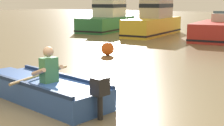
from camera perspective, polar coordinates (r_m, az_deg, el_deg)
The scene contains 6 objects.
ground_plane at distance 6.55m, azimuth -9.02°, elevation -8.17°, with size 120.00×120.00×0.00m, color #7A6B4C.
rowboat_with_person at distance 7.21m, azimuth -11.80°, elevation -4.41°, with size 3.72×1.98×1.19m.
moored_boat_green at distance 23.40m, azimuth -0.77°, elevation 7.66°, with size 2.84×5.58×2.31m.
moored_boat_yellow at distance 20.89m, azimuth 7.31°, elevation 7.25°, with size 2.11×5.80×2.35m.
moored_boat_red at distance 19.08m, azimuth 17.72°, elevation 5.29°, with size 2.71×5.18×1.54m.
mooring_buoy at distance 12.90m, azimuth -0.76°, elevation 2.49°, with size 0.52×0.52×0.52m, color #E55919.
Camera 1 is at (4.30, -4.47, 2.11)m, focal length 52.71 mm.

